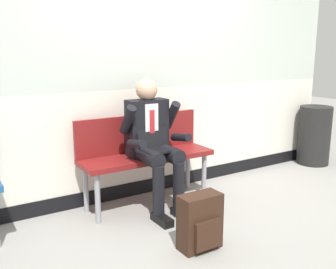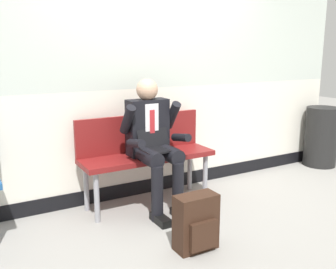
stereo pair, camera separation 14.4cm
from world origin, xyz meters
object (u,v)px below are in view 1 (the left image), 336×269
Objects in this scene: trash_bin at (314,135)px; backpack at (200,223)px; bench_with_person at (144,150)px; person_seated at (154,141)px.

backpack is at bearing -158.82° from trash_bin.
bench_with_person is at bearing 85.34° from backpack.
backpack is 0.56× the size of trash_bin.
person_seated is 1.60× the size of trash_bin.
person_seated is at bearing 84.30° from backpack.
trash_bin reaches higher than backpack.
trash_bin is at bearing -0.40° from bench_with_person.
person_seated reaches higher than backpack.
person_seated reaches higher than trash_bin.
person_seated reaches higher than bench_with_person.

